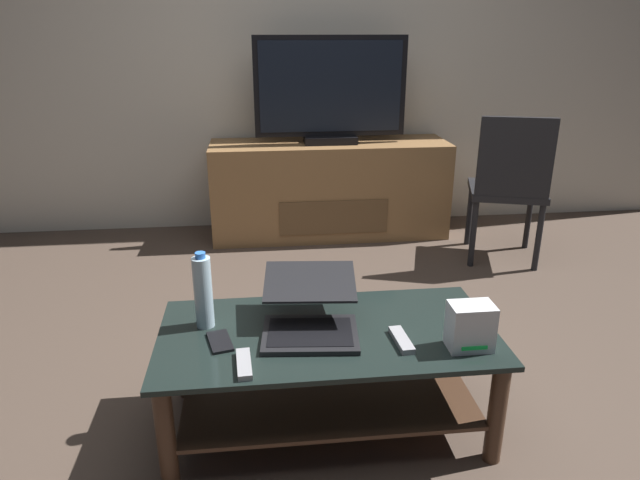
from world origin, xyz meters
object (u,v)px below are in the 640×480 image
Objects in this scene: tv_remote at (244,364)px; soundbar_remote at (402,340)px; television at (330,93)px; water_bottle_near at (203,292)px; media_cabinet at (329,189)px; laptop at (310,312)px; cell_phone at (220,342)px; router_box at (470,326)px; coffee_table at (327,362)px; dining_chair at (509,183)px.

tv_remote is 1.00× the size of soundbar_remote.
television is 2.14m from water_bottle_near.
media_cabinet reaches higher than tv_remote.
tv_remote is at bearing -136.22° from laptop.
cell_phone is 0.88× the size of tv_remote.
coffee_table is at bearing 160.44° from router_box.
media_cabinet is at bearing 70.63° from water_bottle_near.
television reaches higher than soundbar_remote.
dining_chair reaches higher than soundbar_remote.
laptop is 0.32m from tv_remote.
tv_remote is at bearing -104.02° from television.
water_bottle_near is at bearing -141.77° from dining_chair.
soundbar_remote is at bearing -90.99° from television.
laptop is at bearing 156.07° from coffee_table.
router_box is 0.56× the size of water_bottle_near.
dining_chair is 3.29× the size of water_bottle_near.
water_bottle_near reaches higher than laptop.
television is at bearing 70.43° from water_bottle_near.
media_cabinet is 2.34m from tv_remote.
laptop is at bearing 152.04° from soundbar_remote.
coffee_table is 7.45× the size of router_box.
tv_remote is (-0.74, -0.03, -0.07)m from router_box.
router_box is at bearing -21.75° from cell_phone.
coffee_table is at bearing -97.54° from media_cabinet.
media_cabinet is 11.58× the size of cell_phone.
laptop is at bearing -99.23° from media_cabinet.
tv_remote is at bearing -134.02° from dining_chair.
cell_phone is 0.61m from soundbar_remote.
media_cabinet is at bearing 72.53° from tv_remote.
dining_chair is 2.22m from cell_phone.
television is at bearing 94.53° from router_box.
media_cabinet is 1.21m from dining_chair.
television is at bearing 148.31° from dining_chair.
tv_remote and soundbar_remote have the same top height.
media_cabinet is at bearing 82.46° from coffee_table.
soundbar_remote is (-0.04, -2.18, 0.08)m from media_cabinet.
laptop is 0.33m from soundbar_remote.
laptop is at bearing -133.66° from dining_chair.
television is 7.16× the size of cell_phone.
television is at bearing 72.40° from tv_remote.
soundbar_remote is (-0.21, 0.05, -0.07)m from router_box.
coffee_table is 0.52m from router_box.
tv_remote is at bearing -63.57° from water_bottle_near.
media_cabinet is 10.32× the size of router_box.
cell_phone is (-0.82, 0.12, -0.07)m from router_box.
media_cabinet is 1.76× the size of dining_chair.
dining_chair is at bearing 62.36° from router_box.
tv_remote reaches higher than cell_phone.
router_box reaches higher than coffee_table.
cell_phone is (-0.31, -0.06, -0.06)m from laptop.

